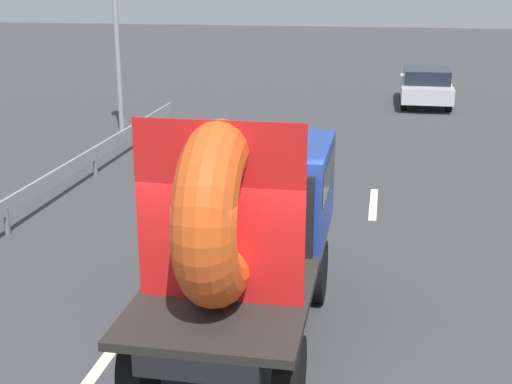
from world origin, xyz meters
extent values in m
plane|color=#38383A|center=(0.00, 0.00, 0.00)|extent=(120.00, 120.00, 0.00)
cylinder|color=black|center=(-0.85, 2.10, 0.47)|extent=(0.28, 0.93, 0.93)
cylinder|color=black|center=(0.85, 2.10, 0.47)|extent=(0.28, 0.93, 0.93)
cylinder|color=black|center=(-0.85, -0.81, 0.47)|extent=(0.28, 0.93, 0.93)
cylinder|color=black|center=(0.85, -0.81, 0.47)|extent=(0.28, 0.93, 0.93)
cube|color=black|center=(0.00, 0.78, 0.92)|extent=(1.30, 4.77, 0.25)
cube|color=navy|center=(0.00, 2.10, 1.72)|extent=(2.00, 2.13, 1.35)
cube|color=black|center=(0.00, 2.05, 2.01)|extent=(2.02, 2.02, 0.44)
cube|color=black|center=(0.00, -0.28, 1.09)|extent=(2.00, 2.64, 0.10)
cube|color=black|center=(0.00, 0.99, 1.69)|extent=(1.80, 0.08, 1.10)
torus|color=#D84C19|center=(0.00, -0.43, 2.18)|extent=(0.68, 2.08, 2.08)
cube|color=red|center=(0.00, -0.43, 2.18)|extent=(1.90, 0.03, 2.08)
cylinder|color=black|center=(2.44, 20.73, 0.32)|extent=(0.22, 0.64, 0.64)
cylinder|color=black|center=(3.99, 20.73, 0.32)|extent=(0.22, 0.64, 0.64)
cylinder|color=black|center=(2.44, 18.04, 0.32)|extent=(0.22, 0.64, 0.64)
cylinder|color=black|center=(3.99, 18.04, 0.32)|extent=(0.22, 0.64, 0.64)
cube|color=silver|center=(3.22, 19.39, 0.59)|extent=(1.80, 4.19, 0.55)
cube|color=black|center=(3.22, 19.29, 1.12)|extent=(1.62, 2.35, 0.50)
cylinder|color=gray|center=(-6.31, 12.91, 2.26)|extent=(0.16, 0.16, 4.51)
cube|color=gray|center=(-5.10, 5.86, 0.55)|extent=(0.06, 16.65, 0.32)
cylinder|color=slate|center=(-5.10, 3.78, 0.28)|extent=(0.10, 0.10, 0.55)
cylinder|color=slate|center=(-5.10, 7.94, 0.28)|extent=(0.10, 0.10, 0.55)
cylinder|color=slate|center=(-5.10, 12.10, 0.28)|extent=(0.10, 0.10, 0.55)
cube|color=beige|center=(-1.61, 6.64, 0.00)|extent=(0.16, 2.38, 0.01)
cube|color=beige|center=(1.61, 6.92, 0.00)|extent=(0.16, 2.16, 0.01)
camera|label=1|loc=(1.70, -7.48, 4.68)|focal=49.14mm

